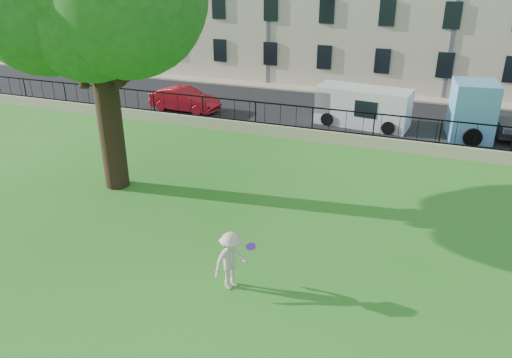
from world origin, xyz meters
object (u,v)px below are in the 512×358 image
at_px(white_van, 363,107).
at_px(red_sedan, 185,99).
at_px(frisbee, 251,246).
at_px(man, 231,261).

bearing_deg(white_van, red_sedan, -168.01).
relative_size(frisbee, red_sedan, 0.06).
distance_m(red_sedan, white_van, 10.42).
height_order(man, white_van, white_van).
bearing_deg(man, red_sedan, 61.52).
xyz_separation_m(frisbee, red_sedan, (-9.91, 14.93, -0.64)).
xyz_separation_m(man, frisbee, (0.52, 0.16, 0.47)).
bearing_deg(white_van, man, -86.54).
bearing_deg(frisbee, red_sedan, 123.58).
distance_m(man, red_sedan, 17.77).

